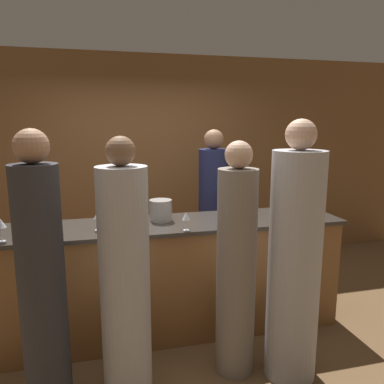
# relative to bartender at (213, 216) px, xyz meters

# --- Properties ---
(ground_plane) EXTENTS (14.00, 14.00, 0.00)m
(ground_plane) POSITION_rel_bartender_xyz_m (-0.72, -0.82, -0.86)
(ground_plane) COLOR brown
(back_wall) EXTENTS (8.00, 0.06, 2.80)m
(back_wall) POSITION_rel_bartender_xyz_m (-0.72, 1.01, 0.54)
(back_wall) COLOR brown
(back_wall) RESTS_ON ground_plane
(bar_counter) EXTENTS (3.28, 0.67, 1.04)m
(bar_counter) POSITION_rel_bartender_xyz_m (-0.72, -0.82, -0.34)
(bar_counter) COLOR brown
(bar_counter) RESTS_ON ground_plane
(bartender) EXTENTS (0.34, 0.34, 1.85)m
(bartender) POSITION_rel_bartender_xyz_m (0.00, 0.00, 0.00)
(bartender) COLOR #1E234C
(bartender) RESTS_ON ground_plane
(guest_0) EXTENTS (0.30, 0.30, 1.80)m
(guest_0) POSITION_rel_bartender_xyz_m (-0.28, -1.50, -0.02)
(guest_0) COLOR gray
(guest_0) RESTS_ON ground_plane
(guest_1) EXTENTS (0.35, 0.35, 1.84)m
(guest_1) POSITION_rel_bartender_xyz_m (-1.11, -1.54, -0.01)
(guest_1) COLOR #B2B2B7
(guest_1) RESTS_ON ground_plane
(guest_2) EXTENTS (0.39, 0.39, 1.95)m
(guest_2) POSITION_rel_bartender_xyz_m (0.12, -1.66, 0.04)
(guest_2) COLOR #B2B2B7
(guest_2) RESTS_ON ground_plane
(guest_3) EXTENTS (0.30, 0.30, 1.89)m
(guest_3) POSITION_rel_bartender_xyz_m (-1.64, -1.58, 0.03)
(guest_3) COLOR #2D2D33
(guest_3) RESTS_ON ground_plane
(wine_bottle_0) EXTENTS (0.08, 0.08, 0.30)m
(wine_bottle_0) POSITION_rel_bartender_xyz_m (-1.66, -0.80, 0.29)
(wine_bottle_0) COLOR black
(wine_bottle_0) RESTS_ON bar_counter
(wine_bottle_1) EXTENTS (0.07, 0.07, 0.28)m
(wine_bottle_1) POSITION_rel_bartender_xyz_m (0.09, -0.68, 0.28)
(wine_bottle_1) COLOR #19381E
(wine_bottle_1) RESTS_ON bar_counter
(wine_bottle_2) EXTENTS (0.07, 0.07, 0.28)m
(wine_bottle_2) POSITION_rel_bartender_xyz_m (0.69, -0.65, 0.29)
(wine_bottle_2) COLOR #19381E
(wine_bottle_2) RESTS_ON bar_counter
(ice_bucket) EXTENTS (0.20, 0.20, 0.19)m
(ice_bucket) POSITION_rel_bartender_xyz_m (-0.72, -0.73, 0.27)
(ice_bucket) COLOR #9E9993
(ice_bucket) RESTS_ON bar_counter
(wine_glass_0) EXTENTS (0.07, 0.07, 0.16)m
(wine_glass_0) POSITION_rel_bartender_xyz_m (-0.57, -1.10, 0.29)
(wine_glass_0) COLOR silver
(wine_glass_0) RESTS_ON bar_counter
(wine_glass_1) EXTENTS (0.06, 0.06, 0.16)m
(wine_glass_1) POSITION_rel_bartender_xyz_m (-1.28, -0.92, 0.30)
(wine_glass_1) COLOR silver
(wine_glass_1) RESTS_ON bar_counter
(wine_glass_2) EXTENTS (0.08, 0.08, 0.18)m
(wine_glass_2) POSITION_rel_bartender_xyz_m (-1.98, -1.05, 0.32)
(wine_glass_2) COLOR silver
(wine_glass_2) RESTS_ON bar_counter
(wine_glass_3) EXTENTS (0.07, 0.07, 0.16)m
(wine_glass_3) POSITION_rel_bartender_xyz_m (0.66, -0.87, 0.30)
(wine_glass_3) COLOR silver
(wine_glass_3) RESTS_ON bar_counter
(wine_glass_4) EXTENTS (0.08, 0.08, 0.18)m
(wine_glass_4) POSITION_rel_bartender_xyz_m (-0.09, -1.00, 0.32)
(wine_glass_4) COLOR silver
(wine_glass_4) RESTS_ON bar_counter
(wine_glass_5) EXTENTS (0.08, 0.08, 0.16)m
(wine_glass_5) POSITION_rel_bartender_xyz_m (0.32, -0.98, 0.30)
(wine_glass_5) COLOR silver
(wine_glass_5) RESTS_ON bar_counter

